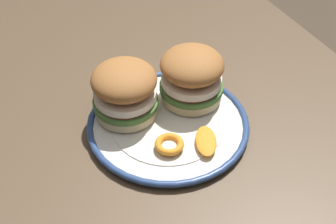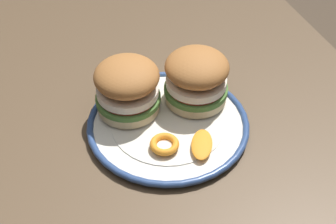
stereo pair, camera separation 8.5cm
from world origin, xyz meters
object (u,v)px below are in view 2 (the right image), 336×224
(dinner_plate, at_px, (168,125))
(sandwich_half_right, at_px, (197,77))
(dining_table, at_px, (154,202))
(sandwich_half_left, at_px, (128,86))

(dinner_plate, height_order, sandwich_half_right, sandwich_half_right)
(dining_table, xyz_separation_m, sandwich_half_left, (-0.13, 0.00, 0.17))
(sandwich_half_right, bearing_deg, dining_table, -46.96)
(dining_table, bearing_deg, dinner_plate, 144.28)
(sandwich_half_right, bearing_deg, dinner_plate, -60.30)
(sandwich_half_left, height_order, sandwich_half_right, same)
(dinner_plate, bearing_deg, dining_table, -35.72)
(dining_table, height_order, sandwich_half_left, sandwich_half_left)
(dinner_plate, relative_size, sandwich_half_right, 2.32)
(dining_table, xyz_separation_m, dinner_plate, (-0.08, 0.06, 0.11))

